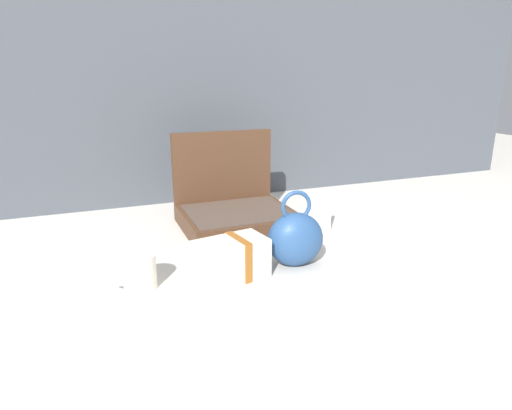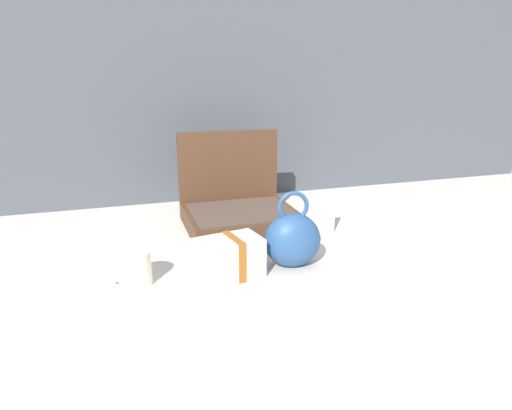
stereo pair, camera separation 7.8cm
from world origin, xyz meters
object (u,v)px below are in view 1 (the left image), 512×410
Objects in this scene: teal_pouch_handbag at (295,238)px; cream_toiletry_bag at (227,260)px; coffee_mug at (139,272)px; info_card_left at (319,213)px; open_suitcase at (234,207)px.

teal_pouch_handbag is 0.20m from cream_toiletry_bag.
info_card_left reaches higher than coffee_mug.
cream_toiletry_bag reaches higher than coffee_mug.
info_card_left is at bearing 17.75° from coffee_mug.
teal_pouch_handbag is at bearing 3.65° from cream_toiletry_bag.
open_suitcase reaches higher than info_card_left.
teal_pouch_handbag is 0.41m from coffee_mug.
teal_pouch_handbag is (0.05, -0.37, 0.01)m from open_suitcase.
teal_pouch_handbag is 1.59× the size of info_card_left.
coffee_mug is at bearing 177.60° from teal_pouch_handbag.
teal_pouch_handbag reaches higher than coffee_mug.
info_card_left is (0.19, 0.21, -0.01)m from teal_pouch_handbag.
teal_pouch_handbag is at bearing -82.87° from open_suitcase.
cream_toiletry_bag is at bearing -7.92° from coffee_mug.
cream_toiletry_bag is (-0.15, -0.39, -0.01)m from open_suitcase.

